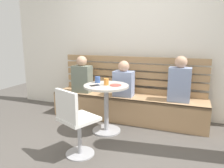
{
  "coord_description": "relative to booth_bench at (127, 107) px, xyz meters",
  "views": [
    {
      "loc": [
        1.07,
        -2.3,
        1.43
      ],
      "look_at": [
        -0.07,
        0.66,
        0.75
      ],
      "focal_mm": 34.47,
      "sensor_mm": 36.0,
      "label": 1
    }
  ],
  "objects": [
    {
      "name": "ground",
      "position": [
        0.0,
        -1.2,
        -0.22
      ],
      "size": [
        8.0,
        8.0,
        0.0
      ],
      "primitive_type": "plane",
      "color": "#514C47"
    },
    {
      "name": "back_wall",
      "position": [
        0.0,
        0.44,
        1.23
      ],
      "size": [
        5.2,
        0.1,
        2.9
      ],
      "primitive_type": "cube",
      "color": "white",
      "rests_on": "ground"
    },
    {
      "name": "booth_bench",
      "position": [
        0.0,
        0.0,
        0.0
      ],
      "size": [
        2.7,
        0.52,
        0.44
      ],
      "color": "tan",
      "rests_on": "ground"
    },
    {
      "name": "booth_backrest",
      "position": [
        0.0,
        0.24,
        0.56
      ],
      "size": [
        2.65,
        0.04,
        0.66
      ],
      "color": "#A68157",
      "rests_on": "booth_bench"
    },
    {
      "name": "cafe_table",
      "position": [
        -0.14,
        -0.59,
        0.3
      ],
      "size": [
        0.68,
        0.68,
        0.74
      ],
      "color": "#ADADB2",
      "rests_on": "ground"
    },
    {
      "name": "white_chair",
      "position": [
        -0.22,
        -1.4,
        0.24
      ],
      "size": [
        0.53,
        0.53,
        0.85
      ],
      "color": "#ADADB2",
      "rests_on": "ground"
    },
    {
      "name": "person_adult",
      "position": [
        0.87,
        -0.01,
        0.54
      ],
      "size": [
        0.34,
        0.22,
        0.72
      ],
      "color": "#8C9EC6",
      "rests_on": "booth_bench"
    },
    {
      "name": "person_child_left",
      "position": [
        -0.05,
        -0.04,
        0.49
      ],
      "size": [
        0.34,
        0.22,
        0.61
      ],
      "color": "#8C9EC6",
      "rests_on": "booth_bench"
    },
    {
      "name": "person_child_middle",
      "position": [
        -0.86,
        -0.03,
        0.52
      ],
      "size": [
        0.34,
        0.22,
        0.67
      ],
      "color": "slate",
      "rests_on": "booth_bench"
    },
    {
      "name": "cup_mug_blue",
      "position": [
        -0.34,
        -0.48,
        0.57
      ],
      "size": [
        0.08,
        0.08,
        0.09
      ],
      "primitive_type": "cylinder",
      "color": "#3D5B9E",
      "rests_on": "cafe_table"
    },
    {
      "name": "cup_tumbler_orange",
      "position": [
        -0.14,
        -0.59,
        0.57
      ],
      "size": [
        0.07,
        0.07,
        0.1
      ],
      "primitive_type": "cylinder",
      "color": "orange",
      "rests_on": "cafe_table"
    },
    {
      "name": "plate_small",
      "position": [
        0.0,
        -0.57,
        0.52
      ],
      "size": [
        0.17,
        0.17,
        0.01
      ],
      "primitive_type": "cylinder",
      "color": "#DB4C42",
      "rests_on": "cafe_table"
    },
    {
      "name": "phone_on_table",
      "position": [
        -0.29,
        -0.69,
        0.52
      ],
      "size": [
        0.14,
        0.15,
        0.01
      ],
      "primitive_type": "cube",
      "rotation": [
        0.0,
        0.0,
        2.54
      ],
      "color": "black",
      "rests_on": "cafe_table"
    }
  ]
}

